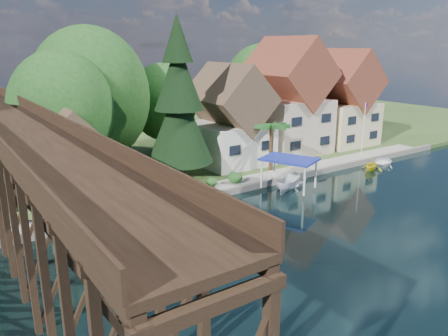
# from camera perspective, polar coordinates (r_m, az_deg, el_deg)

# --- Properties ---
(ground) EXTENTS (140.00, 140.00, 0.00)m
(ground) POSITION_cam_1_polar(r_m,az_deg,el_deg) (33.68, 6.67, -7.66)
(ground) COLOR black
(ground) RESTS_ON ground
(bank) EXTENTS (140.00, 52.00, 0.50)m
(bank) POSITION_cam_1_polar(r_m,az_deg,el_deg) (62.07, -14.38, 3.10)
(bank) COLOR #304C1E
(bank) RESTS_ON ground
(seawall) EXTENTS (60.00, 0.40, 0.62)m
(seawall) POSITION_cam_1_polar(r_m,az_deg,el_deg) (41.71, 3.63, -2.45)
(seawall) COLOR slate
(seawall) RESTS_ON ground
(promenade) EXTENTS (50.00, 2.60, 0.06)m
(promenade) POSITION_cam_1_polar(r_m,az_deg,el_deg) (43.81, 4.65, -1.27)
(promenade) COLOR gray
(promenade) RESTS_ON bank
(trestle_bridge) EXTENTS (4.12, 44.18, 9.30)m
(trestle_bridge) POSITION_cam_1_polar(r_m,az_deg,el_deg) (29.71, -24.32, -1.24)
(trestle_bridge) COLOR black
(trestle_bridge) RESTS_ON ground
(house_left) EXTENTS (7.64, 8.64, 11.02)m
(house_left) POSITION_cam_1_polar(r_m,az_deg,el_deg) (48.53, 0.68, 6.05)
(house_left) COLOR silver
(house_left) RESTS_ON bank
(house_center) EXTENTS (8.65, 9.18, 13.89)m
(house_center) POSITION_cam_1_polar(r_m,az_deg,el_deg) (54.34, 8.24, 8.30)
(house_center) COLOR beige
(house_center) RESTS_ON bank
(house_right) EXTENTS (8.15, 8.64, 12.45)m
(house_right) POSITION_cam_1_polar(r_m,az_deg,el_deg) (60.52, 14.90, 8.07)
(house_right) COLOR beige
(house_right) RESTS_ON bank
(shed) EXTENTS (5.09, 5.40, 7.85)m
(shed) POSITION_cam_1_polar(r_m,az_deg,el_deg) (39.93, -19.62, 1.07)
(shed) COLOR silver
(shed) RESTS_ON bank
(bg_trees) EXTENTS (49.90, 13.30, 10.57)m
(bg_trees) POSITION_cam_1_polar(r_m,az_deg,el_deg) (49.68, -8.60, 8.60)
(bg_trees) COLOR #382314
(bg_trees) RESTS_ON bank
(shrubs) EXTENTS (15.76, 2.47, 1.70)m
(shrubs) POSITION_cam_1_polar(r_m,az_deg,el_deg) (38.05, -7.80, -2.92)
(shrubs) COLOR #194619
(shrubs) RESTS_ON bank
(conifer) EXTENTS (6.34, 6.34, 15.60)m
(conifer) POSITION_cam_1_polar(r_m,az_deg,el_deg) (41.52, -5.90, 8.33)
(conifer) COLOR #382314
(conifer) RESTS_ON bank
(palm_tree) EXTENTS (3.81, 3.81, 5.23)m
(palm_tree) POSITION_cam_1_polar(r_m,az_deg,el_deg) (45.83, 6.25, 5.29)
(palm_tree) COLOR #382314
(palm_tree) RESTS_ON bank
(flagpole) EXTENTS (0.95, 0.38, 6.36)m
(flagpole) POSITION_cam_1_polar(r_m,az_deg,el_deg) (54.58, 17.85, 5.59)
(flagpole) COLOR white
(flagpole) RESTS_ON bank
(tugboat) EXTENTS (3.70, 2.53, 2.45)m
(tugboat) POSITION_cam_1_polar(r_m,az_deg,el_deg) (37.11, -3.87, -4.11)
(tugboat) COLOR red
(tugboat) RESTS_ON ground
(boat_white_a) EXTENTS (3.81, 2.84, 0.75)m
(boat_white_a) POSITION_cam_1_polar(r_m,az_deg,el_deg) (43.37, 9.17, -1.82)
(boat_white_a) COLOR white
(boat_white_a) RESTS_ON ground
(boat_canopy) EXTENTS (5.02, 5.84, 3.16)m
(boat_canopy) POSITION_cam_1_polar(r_m,az_deg,el_deg) (41.57, 8.43, -1.15)
(boat_canopy) COLOR white
(boat_canopy) RESTS_ON ground
(boat_yellow) EXTENTS (3.40, 3.18, 1.44)m
(boat_yellow) POSITION_cam_1_polar(r_m,az_deg,el_deg) (50.67, 18.72, 0.50)
(boat_yellow) COLOR yellow
(boat_yellow) RESTS_ON ground
(boat_white_b) EXTENTS (4.75, 4.05, 0.83)m
(boat_white_b) POSITION_cam_1_polar(r_m,az_deg,el_deg) (53.60, 20.08, 0.85)
(boat_white_b) COLOR white
(boat_white_b) RESTS_ON ground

